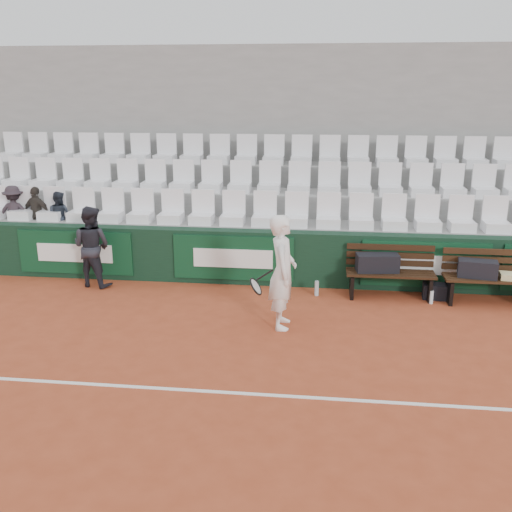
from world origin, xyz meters
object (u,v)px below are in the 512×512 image
Objects in this scene: water_bottle_far at (431,297)px; spectator_b at (35,191)px; bench_right at (489,290)px; spectator_c at (57,194)px; ball_kid at (92,246)px; sports_bag_ground at (436,291)px; sports_bag_right at (477,269)px; bench_left at (390,285)px; tennis_player at (282,272)px; spectator_a at (12,191)px; water_bottle_near at (317,288)px; sports_bag_left at (377,263)px.

water_bottle_far is 7.71m from spectator_b.
spectator_c is at bearing 172.45° from bench_right.
sports_bag_ground is at bearing -166.51° from ball_kid.
spectator_b is at bearing 172.69° from sports_bag_right.
bench_right is 1.50× the size of spectator_c.
bench_left is 2.38m from tennis_player.
tennis_player is (-3.16, -1.38, 0.27)m from sports_bag_right.
spectator_a is at bearing 172.43° from bench_left.
spectator_b is at bearing 169.42° from water_bottle_near.
sports_bag_left reaches higher than sports_bag_ground.
water_bottle_near is 6.28m from spectator_a.
sports_bag_left is at bearing 175.85° from sports_bag_right.
bench_right is 3.71m from tennis_player.
spectator_a is (-7.95, 1.21, 1.43)m from water_bottle_far.
sports_bag_right is at bearing 23.57° from tennis_player.
bench_left reaches higher than water_bottle_near.
ball_kid is at bearing -179.75° from sports_bag_ground.
spectator_a is (-7.05, 0.93, 0.94)m from sports_bag_left.
spectator_c is at bearing 172.27° from sports_bag_right.
tennis_player is at bearing -140.21° from bench_left.
sports_bag_right reaches higher than water_bottle_far.
bench_right is at bearing -3.78° from sports_bag_left.
spectator_a reaches higher than sports_bag_ground.
sports_bag_left is at bearing 157.78° from spectator_a.
spectator_b is at bearing 171.91° from sports_bag_left.
sports_bag_right is 2.35× the size of water_bottle_near.
ball_kid reaches higher than sports_bag_right.
spectator_b reaches higher than sports_bag_ground.
spectator_c reaches higher than sports_bag_right.
water_bottle_far is 0.13× the size of tennis_player.
tennis_player is at bearing -149.73° from sports_bag_ground.
sports_bag_left is 5.09m from ball_kid.
sports_bag_left is 0.48× the size of ball_kid.
bench_right reaches higher than water_bottle_near.
bench_right is 8.60m from spectator_b.
tennis_player is at bearing 166.93° from spectator_b.
spectator_a is (-6.03, 1.04, 1.42)m from water_bottle_near.
sports_bag_ground is 8.24m from spectator_a.
tennis_player is at bearing -135.60° from sports_bag_left.
sports_bag_ground is at bearing 172.63° from bench_right.
sports_bag_right is 0.57× the size of spectator_b.
spectator_c is (0.93, 0.00, -0.05)m from spectator_a.
bench_right is 1.01× the size of ball_kid.
water_bottle_near is 5.82m from spectator_b.
sports_bag_right is 0.89m from water_bottle_far.
sports_bag_left is at bearing 176.22° from bench_right.
spectator_a reaches higher than sports_bag_left.
sports_bag_right is 6.73m from ball_kid.
sports_bag_ground is at bearing 158.62° from spectator_a.
bench_left reaches higher than water_bottle_far.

